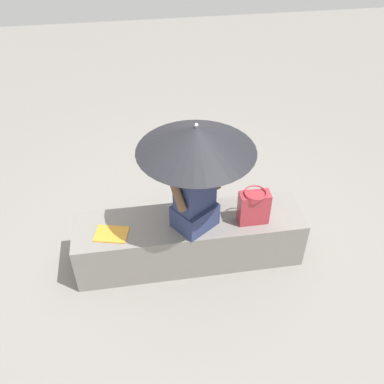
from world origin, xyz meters
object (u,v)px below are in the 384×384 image
Objects in this scene: person_seated at (195,191)px; parasol at (196,139)px; handbag_black at (254,207)px; magazine at (111,234)px.

parasol is (0.01, 0.01, 0.50)m from person_seated.
parasol is 3.08× the size of handbag_black.
magazine is at bearing -179.10° from person_seated.
handbag_black is (0.51, -0.03, -0.23)m from person_seated.
handbag_black is 1.18× the size of magazine.
magazine is (-0.74, -0.02, -0.88)m from parasol.
person_seated is 2.72× the size of handbag_black.
parasol is at bearing 33.07° from person_seated.
person_seated is 3.21× the size of magazine.
parasol is 0.88m from handbag_black.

